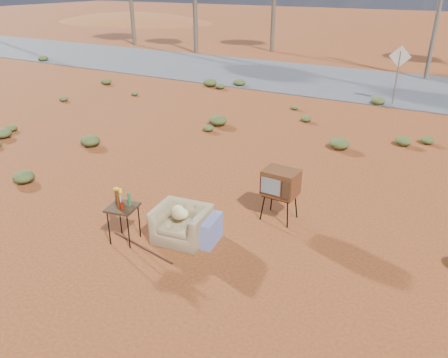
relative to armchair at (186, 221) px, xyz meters
The scene contains 9 objects.
ground 0.47m from the armchair, 92.05° to the right, with size 140.00×140.00×0.00m, color brown.
highway 14.74m from the armchair, 90.04° to the left, with size 140.00×7.00×0.04m, color #565659.
dirt_mound 45.16m from the armchair, 131.65° to the left, with size 26.00×18.00×2.00m, color #974724.
armchair is the anchor object (origin of this frame).
tv_unit 1.98m from the armchair, 52.87° to the left, with size 0.67×0.55×1.06m.
side_table 1.19m from the armchair, 149.88° to the right, with size 0.58×0.58×1.00m.
rusty_bar 0.91m from the armchair, 129.58° to the right, with size 0.04×0.04×1.54m, color #502415.
road_sign 11.89m from the armchair, 82.76° to the left, with size 0.78×0.06×2.19m.
scrub_patch 4.24m from the armchair, 101.37° to the left, with size 17.49×8.07×0.33m.
Camera 1 is at (4.02, -5.37, 4.40)m, focal length 35.00 mm.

